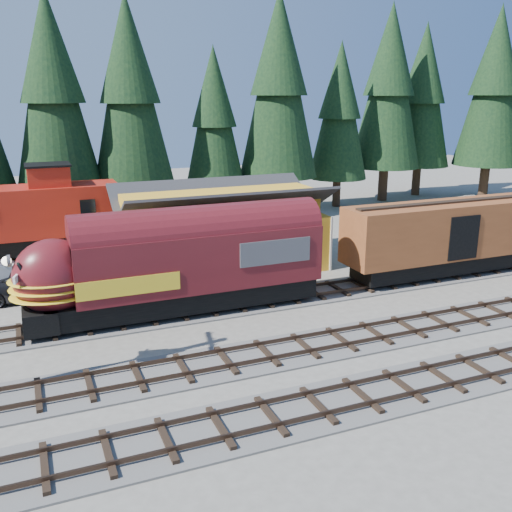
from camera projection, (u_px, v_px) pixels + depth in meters
name	position (u px, v px, depth m)	size (l,w,h in m)	color
ground	(297.00, 330.00, 26.54)	(120.00, 120.00, 0.00)	#6B665B
track_siding	(418.00, 278.00, 33.75)	(68.00, 3.20, 0.33)	#4C4947
track_main_south	(495.00, 313.00, 28.42)	(68.00, 3.20, 0.33)	#4C4947
track_spur	(48.00, 254.00, 38.86)	(32.00, 3.20, 0.33)	#4C4947
depot	(222.00, 222.00, 35.06)	(12.80, 7.00, 5.30)	gold
conifer_backdrop	(215.00, 94.00, 47.19)	(79.29, 21.66, 17.41)	black
locomotive	(169.00, 269.00, 27.61)	(14.99, 2.98, 4.07)	black
boxcar	(447.00, 235.00, 33.74)	(13.11, 2.81, 4.12)	black
caboose	(36.00, 215.00, 37.92)	(10.95, 3.18, 5.69)	black
pickup_truck_a	(37.00, 284.00, 30.54)	(2.58, 5.61, 1.56)	black
pickup_truck_b	(4.00, 278.00, 31.07)	(2.54, 6.26, 1.82)	#A5A8AD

